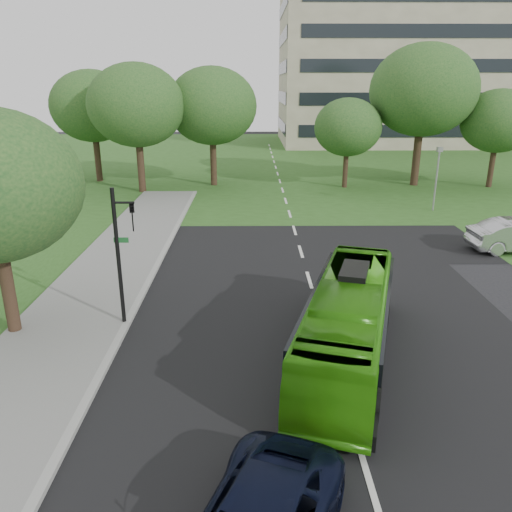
{
  "coord_description": "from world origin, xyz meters",
  "views": [
    {
      "loc": [
        -2.58,
        -14.66,
        8.27
      ],
      "look_at": [
        -2.39,
        4.7,
        1.6
      ],
      "focal_mm": 35.0,
      "sensor_mm": 36.0,
      "label": 1
    }
  ],
  "objects_px": {
    "tree_park_b": "(212,106)",
    "tree_park_f": "(92,106)",
    "bus": "(348,322)",
    "traffic_light": "(122,247)",
    "tree_park_a": "(136,105)",
    "tree_park_c": "(348,127)",
    "office_building": "(422,53)",
    "tree_park_d": "(423,90)",
    "tree_park_e": "(498,121)",
    "camera_pole": "(437,170)"
  },
  "relations": [
    {
      "from": "tree_park_c",
      "to": "tree_park_f",
      "type": "relative_size",
      "value": 0.77
    },
    {
      "from": "tree_park_d",
      "to": "tree_park_f",
      "type": "distance_m",
      "value": 27.93
    },
    {
      "from": "tree_park_d",
      "to": "camera_pole",
      "type": "xyz_separation_m",
      "value": [
        -1.54,
        -9.23,
        -5.01
      ]
    },
    {
      "from": "tree_park_e",
      "to": "bus",
      "type": "bearing_deg",
      "value": -121.61
    },
    {
      "from": "bus",
      "to": "camera_pole",
      "type": "distance_m",
      "value": 21.93
    },
    {
      "from": "tree_park_c",
      "to": "traffic_light",
      "type": "relative_size",
      "value": 1.45
    },
    {
      "from": "tree_park_f",
      "to": "tree_park_e",
      "type": "bearing_deg",
      "value": -5.21
    },
    {
      "from": "tree_park_d",
      "to": "tree_park_a",
      "type": "bearing_deg",
      "value": -173.56
    },
    {
      "from": "office_building",
      "to": "bus",
      "type": "bearing_deg",
      "value": -108.95
    },
    {
      "from": "office_building",
      "to": "tree_park_d",
      "type": "relative_size",
      "value": 3.48
    },
    {
      "from": "bus",
      "to": "tree_park_c",
      "type": "bearing_deg",
      "value": 97.05
    },
    {
      "from": "tree_park_e",
      "to": "tree_park_f",
      "type": "relative_size",
      "value": 0.84
    },
    {
      "from": "camera_pole",
      "to": "office_building",
      "type": "bearing_deg",
      "value": 68.68
    },
    {
      "from": "tree_park_e",
      "to": "tree_park_f",
      "type": "bearing_deg",
      "value": 174.79
    },
    {
      "from": "tree_park_c",
      "to": "tree_park_e",
      "type": "xyz_separation_m",
      "value": [
        12.32,
        0.05,
        0.48
      ]
    },
    {
      "from": "traffic_light",
      "to": "camera_pole",
      "type": "bearing_deg",
      "value": 28.14
    },
    {
      "from": "tree_park_a",
      "to": "tree_park_e",
      "type": "distance_m",
      "value": 29.16
    },
    {
      "from": "bus",
      "to": "office_building",
      "type": "bearing_deg",
      "value": 88.05
    },
    {
      "from": "tree_park_e",
      "to": "office_building",
      "type": "bearing_deg",
      "value": 82.93
    },
    {
      "from": "tree_park_d",
      "to": "tree_park_e",
      "type": "bearing_deg",
      "value": -8.58
    },
    {
      "from": "tree_park_f",
      "to": "traffic_light",
      "type": "xyz_separation_m",
      "value": [
        9.23,
        -28.62,
        -3.52
      ]
    },
    {
      "from": "bus",
      "to": "tree_park_e",
      "type": "bearing_deg",
      "value": 75.39
    },
    {
      "from": "tree_park_b",
      "to": "tree_park_c",
      "type": "height_order",
      "value": "tree_park_b"
    },
    {
      "from": "tree_park_a",
      "to": "office_building",
      "type": "bearing_deg",
      "value": 47.47
    },
    {
      "from": "tree_park_e",
      "to": "camera_pole",
      "type": "xyz_separation_m",
      "value": [
        -7.65,
        -8.31,
        -2.64
      ]
    },
    {
      "from": "tree_park_b",
      "to": "tree_park_c",
      "type": "relative_size",
      "value": 1.33
    },
    {
      "from": "tree_park_b",
      "to": "tree_park_f",
      "type": "height_order",
      "value": "tree_park_b"
    },
    {
      "from": "office_building",
      "to": "tree_park_a",
      "type": "relative_size",
      "value": 4.04
    },
    {
      "from": "office_building",
      "to": "tree_park_d",
      "type": "distance_m",
      "value": 35.69
    },
    {
      "from": "tree_park_a",
      "to": "tree_park_c",
      "type": "distance_m",
      "value": 16.93
    },
    {
      "from": "office_building",
      "to": "tree_park_b",
      "type": "distance_m",
      "value": 43.99
    },
    {
      "from": "tree_park_c",
      "to": "tree_park_f",
      "type": "distance_m",
      "value": 21.88
    },
    {
      "from": "tree_park_a",
      "to": "traffic_light",
      "type": "xyz_separation_m",
      "value": [
        4.39,
        -23.85,
        -3.78
      ]
    },
    {
      "from": "camera_pole",
      "to": "bus",
      "type": "bearing_deg",
      "value": -121.75
    },
    {
      "from": "tree_park_b",
      "to": "tree_park_e",
      "type": "bearing_deg",
      "value": -2.79
    },
    {
      "from": "tree_park_a",
      "to": "tree_park_e",
      "type": "bearing_deg",
      "value": 3.29
    },
    {
      "from": "tree_park_a",
      "to": "bus",
      "type": "distance_m",
      "value": 29.37
    },
    {
      "from": "bus",
      "to": "traffic_light",
      "type": "relative_size",
      "value": 1.83
    },
    {
      "from": "tree_park_a",
      "to": "traffic_light",
      "type": "bearing_deg",
      "value": -79.57
    },
    {
      "from": "tree_park_a",
      "to": "traffic_light",
      "type": "distance_m",
      "value": 24.55
    },
    {
      "from": "tree_park_c",
      "to": "camera_pole",
      "type": "height_order",
      "value": "tree_park_c"
    },
    {
      "from": "tree_park_e",
      "to": "tree_park_f",
      "type": "xyz_separation_m",
      "value": [
        -33.92,
        3.09,
        1.05
      ]
    },
    {
      "from": "tree_park_e",
      "to": "traffic_light",
      "type": "height_order",
      "value": "tree_park_e"
    },
    {
      "from": "tree_park_d",
      "to": "tree_park_c",
      "type": "bearing_deg",
      "value": -171.14
    },
    {
      "from": "tree_park_d",
      "to": "traffic_light",
      "type": "distance_m",
      "value": 32.68
    },
    {
      "from": "traffic_light",
      "to": "camera_pole",
      "type": "relative_size",
      "value": 1.16
    },
    {
      "from": "tree_park_d",
      "to": "office_building",
      "type": "bearing_deg",
      "value": 72.87
    },
    {
      "from": "office_building",
      "to": "traffic_light",
      "type": "distance_m",
      "value": 67.55
    },
    {
      "from": "tree_park_a",
      "to": "tree_park_f",
      "type": "bearing_deg",
      "value": 135.45
    },
    {
      "from": "tree_park_c",
      "to": "traffic_light",
      "type": "height_order",
      "value": "tree_park_c"
    }
  ]
}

